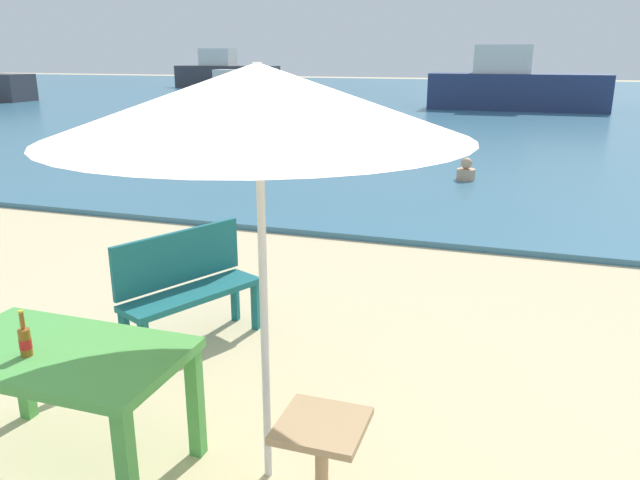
% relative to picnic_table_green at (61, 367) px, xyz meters
% --- Properties ---
extents(sea_water, '(120.00, 50.00, 0.08)m').
position_rel_picnic_table_green_xyz_m(sea_water, '(1.09, 29.96, -0.61)').
color(sea_water, '#386B84').
rests_on(sea_water, ground_plane).
extents(picnic_table_green, '(1.40, 0.80, 0.76)m').
position_rel_picnic_table_green_xyz_m(picnic_table_green, '(0.00, 0.00, 0.00)').
color(picnic_table_green, '#4C9E47').
rests_on(picnic_table_green, ground_plane).
extents(beer_bottle_amber, '(0.07, 0.07, 0.26)m').
position_rel_picnic_table_green_xyz_m(beer_bottle_amber, '(-0.11, -0.11, 0.20)').
color(beer_bottle_amber, brown).
rests_on(beer_bottle_amber, picnic_table_green).
extents(patio_umbrella, '(2.10, 2.10, 2.30)m').
position_rel_picnic_table_green_xyz_m(patio_umbrella, '(1.12, 0.29, 1.47)').
color(patio_umbrella, silver).
rests_on(patio_umbrella, ground_plane).
extents(side_table_wood, '(0.44, 0.44, 0.54)m').
position_rel_picnic_table_green_xyz_m(side_table_wood, '(1.51, 0.11, -0.30)').
color(side_table_wood, tan).
rests_on(side_table_wood, ground_plane).
extents(bench_teal_center, '(0.83, 1.24, 0.95)m').
position_rel_picnic_table_green_xyz_m(bench_teal_center, '(-0.18, 1.68, -0.11)').
color(bench_teal_center, '#196066').
rests_on(bench_teal_center, ground_plane).
extents(swimmer_person, '(0.34, 0.34, 0.41)m').
position_rel_picnic_table_green_xyz_m(swimmer_person, '(1.34, 9.15, -0.41)').
color(swimmer_person, tan).
rests_on(swimmer_person, sea_water).
extents(boat_barge, '(4.21, 1.15, 1.53)m').
position_rel_picnic_table_green_xyz_m(boat_barge, '(-10.39, 23.80, -0.02)').
color(boat_barge, '#38383F').
rests_on(boat_barge, sea_water).
extents(boat_sailboat, '(7.08, 1.93, 2.57)m').
position_rel_picnic_table_green_xyz_m(boat_sailboat, '(1.68, 24.90, 0.36)').
color(boat_sailboat, navy).
rests_on(boat_sailboat, sea_water).
extents(boat_tanker, '(6.98, 1.90, 2.54)m').
position_rel_picnic_table_green_xyz_m(boat_tanker, '(-17.37, 36.57, 0.34)').
color(boat_tanker, '#38383F').
rests_on(boat_tanker, sea_water).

